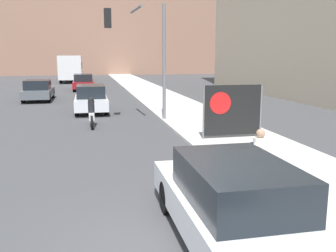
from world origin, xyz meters
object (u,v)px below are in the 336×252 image
Objects in this scene: protest_banner at (232,110)px; car_on_road_distant at (83,82)px; car_on_road_nearest at (91,99)px; car_on_road_midblock at (38,90)px; traffic_light_pole at (143,42)px; motorcycle_on_road at (92,114)px; seated_protester at (260,152)px; city_bus_on_road at (71,66)px; parked_car_curbside at (233,203)px.

car_on_road_distant is (-5.52, 22.76, -0.41)m from protest_banner.
car_on_road_midblock is (-3.59, 6.43, -0.02)m from car_on_road_nearest.
motorcycle_on_road is at bearing -164.64° from traffic_light_pole.
city_bus_on_road reaches higher than seated_protester.
motorcycle_on_road is at bearing -72.06° from car_on_road_midblock.
parked_car_curbside is at bearing -85.01° from car_on_road_distant.
car_on_road_nearest is 0.40× the size of city_bus_on_road.
car_on_road_distant is at bearing 92.12° from car_on_road_nearest.
car_on_road_midblock is (-7.55, 19.46, -0.04)m from seated_protester.
parked_car_curbside is 2.28× the size of motorcycle_on_road.
protest_banner is 0.21× the size of city_bus_on_road.
protest_banner is at bearing -76.38° from car_on_road_distant.
seated_protester is 3.41m from parked_car_curbside.
protest_banner reaches higher than car_on_road_nearest.
car_on_road_nearest is (-2.41, 3.87, -2.98)m from traffic_light_pole.
traffic_light_pole reaches higher than motorcycle_on_road.
car_on_road_distant is at bearing 91.50° from motorcycle_on_road.
car_on_road_midblock is (-5.69, 22.32, -0.00)m from parked_car_curbside.
city_bus_on_road is at bearing 101.06° from protest_banner.
motorcycle_on_road is (-2.44, -0.67, -3.17)m from traffic_light_pole.
motorcycle_on_road is (0.49, -18.75, -0.18)m from car_on_road_distant.
parked_car_curbside is (-0.30, -12.01, -3.00)m from traffic_light_pole.
parked_car_curbside is (-1.86, -2.86, -0.04)m from seated_protester.
parked_car_curbside is at bearing -75.70° from car_on_road_midblock.
city_bus_on_road reaches higher than parked_car_curbside.
motorcycle_on_road is (-4.00, 8.48, -0.20)m from seated_protester.
motorcycle_on_road is at bearing -90.44° from car_on_road_nearest.
car_on_road_midblock is 0.96× the size of car_on_road_distant.
motorcycle_on_road is (-5.02, 4.01, -0.59)m from protest_banner.
parked_car_curbside is 0.99× the size of car_on_road_distant.
car_on_road_nearest is at bearing 97.53° from parked_car_curbside.
parked_car_curbside reaches higher than seated_protester.
seated_protester is at bearing -68.80° from car_on_road_midblock.
car_on_road_distant is 18.76m from motorcycle_on_road.
car_on_road_nearest is at bearing -60.85° from car_on_road_midblock.
traffic_light_pole reaches higher than car_on_road_nearest.
car_on_road_nearest reaches higher than parked_car_curbside.
traffic_light_pole is at bearing -81.90° from city_bus_on_road.
car_on_road_distant is at bearing 94.99° from parked_car_curbside.
car_on_road_distant is at bearing -83.41° from city_bus_on_road.
car_on_road_nearest is 0.99× the size of car_on_road_midblock.
car_on_road_nearest is at bearing 120.26° from protest_banner.
city_bus_on_road is at bearing 108.66° from seated_protester.
protest_banner is at bearing -60.21° from car_on_road_midblock.
parked_car_curbside is 30.21m from car_on_road_distant.
city_bus_on_road is 5.42× the size of motorcycle_on_road.
car_on_road_midblock reaches higher than seated_protester.
traffic_light_pole is at bearing 88.55° from parked_car_curbside.
car_on_road_midblock is at bearing -111.49° from car_on_road_distant.
seated_protester is at bearing -73.09° from car_on_road_nearest.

